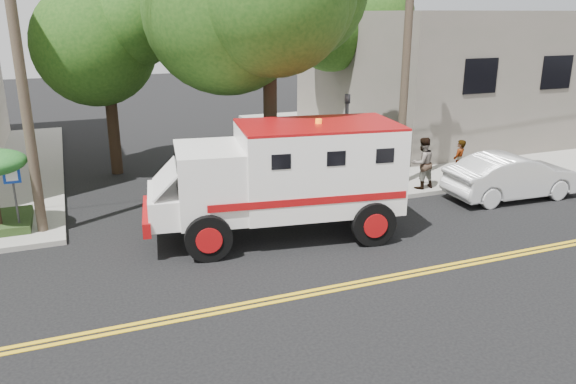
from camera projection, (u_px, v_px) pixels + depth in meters
name	position (u px, v px, depth m)	size (l,w,h in m)	color
ground	(306.00, 294.00, 12.68)	(100.00, 100.00, 0.00)	black
sidewalk_ne	(441.00, 133.00, 29.33)	(17.00, 17.00, 0.15)	gray
building_right	(464.00, 71.00, 29.36)	(14.00, 12.00, 6.00)	#625F54
utility_pole_left	(21.00, 76.00, 14.68)	(0.28, 0.28, 9.00)	#382D23
utility_pole_right	(406.00, 61.00, 19.00)	(0.28, 0.28, 9.00)	#382D23
tree_left	(113.00, 22.00, 20.45)	(4.48, 4.20, 7.70)	black
tree_right	(346.00, 12.00, 27.88)	(4.80, 4.50, 8.20)	black
traffic_signal	(346.00, 136.00, 18.29)	(0.15, 0.18, 3.60)	#3F3F42
accessibility_sign	(14.00, 190.00, 15.57)	(0.45, 0.10, 2.02)	#3F3F42
armored_truck	(286.00, 174.00, 15.54)	(7.29, 3.64, 3.18)	white
parked_sedan	(513.00, 176.00, 19.04)	(1.63, 4.66, 1.54)	silver
pedestrian_a	(459.00, 162.00, 20.16)	(0.59, 0.39, 1.61)	gray
pedestrian_b	(422.00, 163.00, 19.59)	(0.88, 0.69, 1.82)	gray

